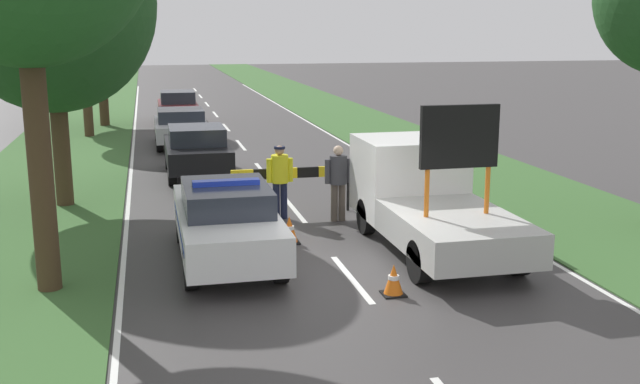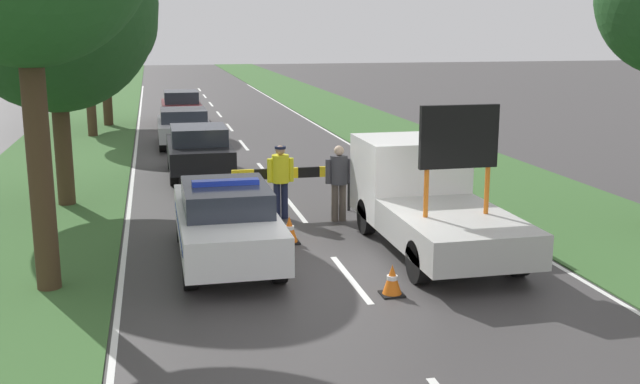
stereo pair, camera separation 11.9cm
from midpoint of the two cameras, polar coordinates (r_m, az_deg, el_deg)
name	(u,v)px [view 1 (the left image)]	position (r m, az deg, el deg)	size (l,w,h in m)	color
ground_plane	(344,270)	(14.16, 1.61, -5.95)	(160.00, 160.00, 0.00)	#3D3A3A
lane_markings	(246,151)	(27.73, -5.79, 3.12)	(8.23, 65.02, 0.01)	silver
grass_verge_left	(76,135)	(33.43, -18.18, 4.18)	(4.58, 120.00, 0.03)	#38602D
grass_verge_right	(368,126)	(34.72, 3.61, 5.06)	(4.58, 120.00, 0.03)	#38602D
police_car	(226,221)	(14.58, -7.38, -2.17)	(1.82, 4.89, 1.64)	white
work_truck	(426,196)	(15.67, 7.84, -0.31)	(2.16, 5.33, 3.09)	white
road_barrier	(297,175)	(18.17, -1.95, 1.27)	(3.21, 0.08, 1.14)	black
police_officer	(280,175)	(17.66, -3.27, 1.27)	(0.63, 0.40, 1.76)	#191E38
pedestrian_civilian	(338,177)	(17.43, 1.20, 1.15)	(0.64, 0.41, 1.79)	brown
traffic_cone_near_police	(394,280)	(12.85, 5.36, -6.68)	(0.39, 0.39, 0.54)	black
traffic_cone_centre_front	(289,230)	(15.81, -2.56, -2.89)	(0.42, 0.42, 0.58)	black
queued_car_sedan_black	(197,150)	(23.17, -9.51, 3.18)	(1.86, 4.21, 1.53)	black
queued_car_sedan_silver	(181,126)	(29.32, -10.67, 4.96)	(1.93, 4.42, 1.42)	#B2B2B7
queued_car_wagon_maroon	(178,107)	(36.12, -10.88, 6.38)	(1.77, 4.17, 1.54)	maroon
roadside_tree_near_left	(81,8)	(32.43, -17.85, 13.22)	(3.57, 3.57, 7.14)	#42301E
roadside_tree_near_right	(99,21)	(35.87, -16.60, 12.38)	(4.91, 4.91, 7.33)	#42301E
roadside_tree_mid_right	(51,3)	(19.77, -20.01, 13.36)	(5.06, 5.06, 7.70)	#42301E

